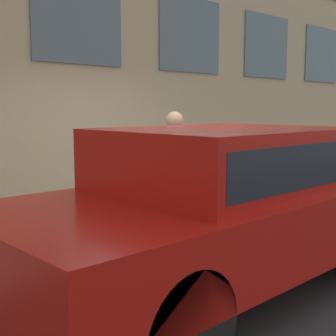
% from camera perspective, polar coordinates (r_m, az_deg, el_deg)
% --- Properties ---
extents(ground_plane, '(80.00, 80.00, 0.00)m').
position_cam_1_polar(ground_plane, '(6.14, 1.77, -9.42)').
color(ground_plane, '#2D2D30').
extents(sidewalk, '(2.33, 60.00, 0.13)m').
position_cam_1_polar(sidewalk, '(6.96, -5.10, -6.86)').
color(sidewalk, '#9E9B93').
rests_on(sidewalk, ground_plane).
extents(fire_hydrant, '(0.28, 0.41, 0.84)m').
position_cam_1_polar(fire_hydrant, '(6.38, -0.85, -3.60)').
color(fire_hydrant, gray).
rests_on(fire_hydrant, sidewalk).
extents(person, '(0.39, 0.25, 1.59)m').
position_cam_1_polar(person, '(6.92, 0.78, 1.66)').
color(person, '#998466').
rests_on(person, sidewalk).
extents(parked_car_red_near, '(1.96, 4.60, 1.58)m').
position_cam_1_polar(parked_car_red_near, '(4.50, 6.84, -3.87)').
color(parked_car_red_near, black).
rests_on(parked_car_red_near, ground_plane).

